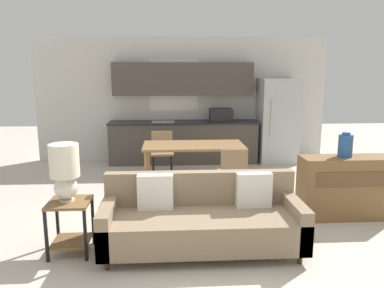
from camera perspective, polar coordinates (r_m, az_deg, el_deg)
The scene contains 12 objects.
ground_plane at distance 4.21m, azimuth 1.14°, elevation -16.84°, with size 20.00×20.00×0.00m, color beige.
wall_back at distance 8.37m, azimuth -1.44°, elevation 6.85°, with size 6.40×0.07×2.70m.
kitchen_counter at distance 8.12m, azimuth -1.22°, elevation 3.10°, with size 3.19×0.65×2.15m.
refrigerator at distance 8.34m, azimuth 12.89°, elevation 3.47°, with size 0.81×0.74×1.81m.
dining_table at distance 6.32m, azimuth 0.22°, elevation -0.62°, with size 1.69×0.82×0.75m.
couch at distance 4.26m, azimuth 1.53°, elevation -11.50°, with size 2.19×0.80×0.84m.
side_table at distance 4.36m, azimuth -18.06°, elevation -10.72°, with size 0.44×0.44×0.59m.
table_lamp at distance 4.21m, azimuth -18.82°, elevation -3.69°, with size 0.31×0.31×0.63m.
credenza at distance 5.51m, azimuth 22.34°, elevation -6.11°, with size 1.24×0.42×0.84m.
vase at distance 5.37m, azimuth 22.34°, elevation -0.22°, with size 0.19×0.19×0.33m.
dining_chair_far_left at distance 7.08m, azimuth -4.57°, elevation -1.00°, with size 0.43×0.43×0.84m.
dining_chair_near_right at distance 5.70m, azimuth 6.19°, elevation -4.03°, with size 0.43×0.43×0.84m.
Camera 1 is at (-0.31, -3.71, 1.97)m, focal length 35.00 mm.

